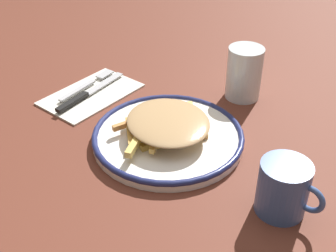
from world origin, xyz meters
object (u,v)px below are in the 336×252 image
napkin (91,93)px  knife (85,94)px  plate (168,137)px  fork (87,85)px  fries_heap (166,124)px  water_glass (244,73)px  coffee_mug (284,188)px

napkin → knife: bearing=-82.6°
napkin → plate: bearing=-4.3°
fork → napkin: bearing=-22.2°
plate → fries_heap: 0.03m
plate → water_glass: bearing=87.2°
knife → coffee_mug: size_ratio=1.94×
coffee_mug → knife: bearing=177.7°
fork → knife: (0.03, -0.03, 0.00)m
plate → fries_heap: (-0.00, -0.00, 0.03)m
fork → knife: bearing=-43.9°
water_glass → coffee_mug: size_ratio=1.09×
napkin → knife: size_ratio=1.04×
plate → water_glass: water_glass is taller
knife → coffee_mug: bearing=-2.3°
plate → coffee_mug: size_ratio=2.71×
napkin → water_glass: 0.35m
plate → coffee_mug: 0.26m
fries_heap → fork: 0.28m
fork → knife: knife is taller
plate → napkin: plate is taller
coffee_mug → fries_heap: bearing=176.3°
napkin → coffee_mug: coffee_mug is taller
fork → knife: size_ratio=0.84×
fries_heap → napkin: size_ratio=1.06×
fork → water_glass: water_glass is taller
water_glass → coffee_mug: water_glass is taller
plate → coffee_mug: (0.26, -0.02, 0.03)m
fries_heap → coffee_mug: 0.26m
fries_heap → knife: size_ratio=1.10×
fork → coffee_mug: size_ratio=1.63×
plate → knife: 0.25m
fries_heap → knife: fries_heap is taller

